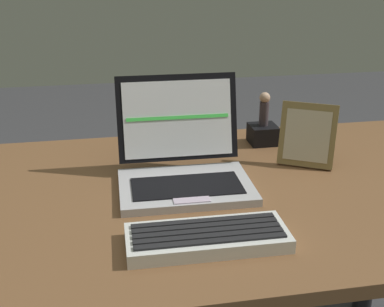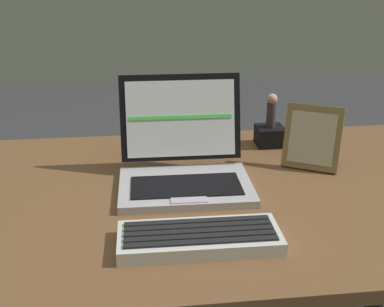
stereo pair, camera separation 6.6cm
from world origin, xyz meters
name	(u,v)px [view 2 (the right image)]	position (x,y,z in m)	size (l,w,h in m)	color
desk	(180,231)	(0.00, 0.00, 0.61)	(1.59, 0.81, 0.71)	brown
laptop_front	(184,164)	(0.01, 0.05, 0.76)	(0.31, 0.28, 0.24)	#B5B5BA
external_keyboard	(199,238)	(0.02, -0.23, 0.73)	(0.31, 0.12, 0.03)	silver
photo_frame	(312,138)	(0.35, 0.10, 0.80)	(0.15, 0.11, 0.16)	olive
figurine_stand	(270,136)	(0.29, 0.27, 0.74)	(0.08, 0.08, 0.05)	black
figurine	(271,109)	(0.29, 0.27, 0.82)	(0.03, 0.03, 0.10)	#3A3239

